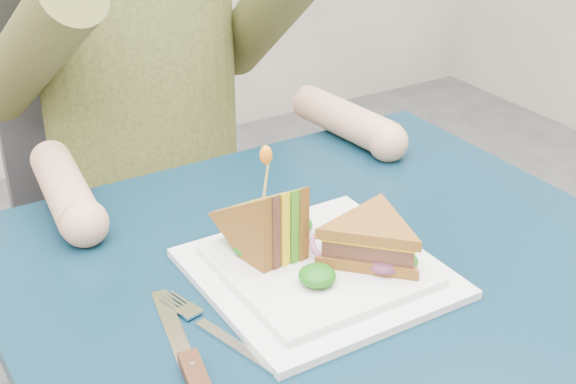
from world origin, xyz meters
TOP-DOWN VIEW (x-y plane):
  - table at (0.00, 0.00)m, footprint 0.75×0.75m
  - chair at (0.00, 0.73)m, footprint 0.42×0.40m
  - diner at (-0.00, 0.61)m, footprint 0.54×0.59m
  - plate at (-0.03, 0.03)m, footprint 0.26×0.26m
  - sandwich_flat at (0.02, 0.00)m, footprint 0.19×0.19m
  - sandwich_upright at (-0.07, 0.07)m, footprint 0.08×0.14m
  - fork at (-0.18, -0.01)m, footprint 0.06×0.18m
  - knife at (-0.23, -0.06)m, footprint 0.06×0.22m
  - toothpick at (-0.07, 0.07)m, footprint 0.01×0.01m
  - toothpick_frill at (-0.07, 0.07)m, footprint 0.01×0.01m
  - lettuce_spill at (-0.03, 0.04)m, footprint 0.15×0.13m
  - onion_ring at (-0.02, 0.03)m, footprint 0.04×0.04m

SIDE VIEW (x-z plane):
  - chair at x=0.00m, z-range 0.08..1.01m
  - table at x=0.00m, z-range 0.29..1.02m
  - fork at x=-0.18m, z-range 0.73..0.74m
  - knife at x=-0.23m, z-range 0.73..0.74m
  - plate at x=-0.03m, z-range 0.73..0.75m
  - lettuce_spill at x=-0.03m, z-range 0.75..0.77m
  - onion_ring at x=-0.02m, z-range 0.75..0.78m
  - sandwich_flat at x=0.02m, z-range 0.75..0.80m
  - sandwich_upright at x=-0.07m, z-range 0.72..0.85m
  - toothpick at x=-0.07m, z-range 0.82..0.88m
  - toothpick_frill at x=-0.07m, z-range 0.87..0.89m
  - diner at x=0.00m, z-range 0.54..1.29m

